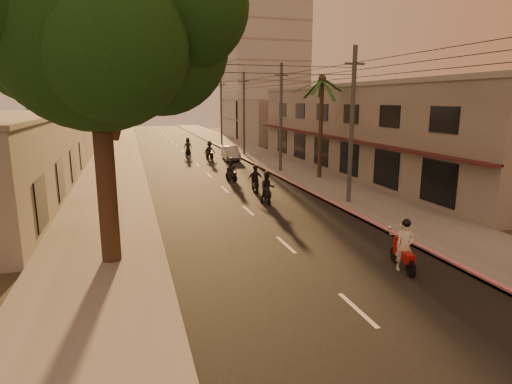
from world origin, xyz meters
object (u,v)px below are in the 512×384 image
palm_tree (322,85)px  parked_car (231,153)px  scooter_far_a (232,171)px  broadleaf_tree (107,27)px  scooter_far_b (210,151)px  scooter_red (404,247)px  scooter_mid_a (267,188)px  scooter_far_c (188,147)px  scooter_mid_b (255,180)px

palm_tree → parked_car: size_ratio=1.90×
scooter_far_a → parked_car: size_ratio=0.41×
broadleaf_tree → scooter_far_b: broadleaf_tree is taller
palm_tree → scooter_far_a: palm_tree is taller
broadleaf_tree → scooter_red: broadleaf_tree is taller
scooter_far_b → scooter_mid_a: bearing=-101.9°
scooter_mid_a → scooter_far_c: (-1.51, 23.74, 0.02)m
scooter_mid_b → scooter_far_b: bearing=95.3°
broadleaf_tree → palm_tree: size_ratio=1.48×
broadleaf_tree → scooter_far_c: (6.71, 31.07, -7.58)m
palm_tree → broadleaf_tree: bearing=-136.5°
scooter_far_c → parked_car: bearing=-43.8°
parked_car → palm_tree: bearing=-66.9°
scooter_mid_a → scooter_red: bearing=-72.8°
broadleaf_tree → scooter_far_b: size_ratio=6.20×
scooter_mid_b → parked_car: size_ratio=0.43×
scooter_far_b → scooter_far_c: (-1.75, 3.67, 0.01)m
parked_car → scooter_mid_b: bearing=-92.9°
scooter_mid_a → scooter_far_b: scooter_far_b is taller
scooter_mid_b → scooter_red: bearing=-78.9°
scooter_red → scooter_far_a: 18.85m
scooter_far_c → scooter_mid_a: bearing=-78.0°
palm_tree → scooter_far_c: palm_tree is taller
scooter_far_b → parked_car: size_ratio=0.45×
parked_car → scooter_far_b: bearing=155.0°
scooter_mid_a → parked_car: size_ratio=0.45×
broadleaf_tree → scooter_far_c: size_ratio=5.99×
scooter_mid_a → scooter_far_c: bearing=103.1°
broadleaf_tree → palm_tree: 20.18m
broadleaf_tree → scooter_mid_a: 13.37m
scooter_far_a → scooter_mid_a: bearing=-100.9°
scooter_far_a → parked_car: bearing=63.2°
broadleaf_tree → scooter_far_a: size_ratio=6.90×
scooter_far_a → scooter_far_b: bearing=73.2°
scooter_mid_a → scooter_mid_b: (0.15, 3.07, -0.06)m
scooter_far_b → scooter_far_c: 4.06m
broadleaf_tree → scooter_red: bearing=-21.8°
scooter_red → scooter_far_b: bearing=103.4°
scooter_mid_b → scooter_far_a: (-0.55, 4.47, -0.03)m
scooter_mid_a → scooter_far_a: 7.56m
palm_tree → scooter_far_b: (-6.16, 13.54, -6.26)m
scooter_far_a → scooter_far_b: size_ratio=0.90×
scooter_far_a → scooter_mid_b: bearing=-96.9°
scooter_far_b → broadleaf_tree: bearing=-118.4°
broadleaf_tree → scooter_far_a: broadleaf_tree is taller
palm_tree → scooter_mid_b: 9.54m
broadleaf_tree → scooter_far_c: bearing=77.8°
broadleaf_tree → scooter_mid_b: bearing=51.2°
scooter_far_a → palm_tree: bearing=-22.4°
scooter_mid_a → broadleaf_tree: bearing=-128.8°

